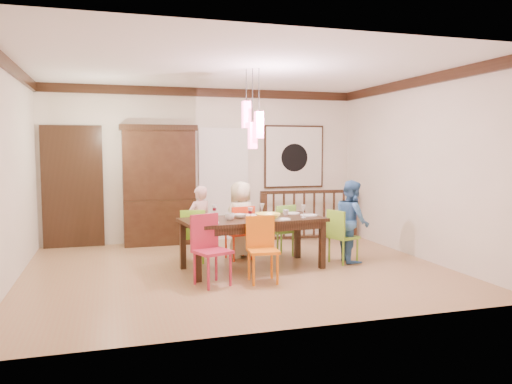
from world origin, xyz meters
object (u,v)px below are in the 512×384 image
object	(u,v)px
chair_end_right	(343,232)
balustrade	(309,214)
person_far_left	(200,223)
chair_far_left	(192,232)
person_end_right	(352,221)
person_far_mid	(241,219)
china_hutch	(159,185)
dining_table	(253,224)

from	to	relation	value
chair_end_right	balustrade	bearing A→B (deg)	-25.73
chair_end_right	person_far_left	bearing A→B (deg)	48.62
chair_far_left	person_end_right	distance (m)	2.49
chair_end_right	person_far_left	world-z (taller)	person_far_left
person_far_mid	chair_far_left	bearing A→B (deg)	-14.52
china_hutch	person_end_right	size ratio (longest dim) A/B	1.72
person_end_right	person_far_left	bearing A→B (deg)	77.76
chair_end_right	person_end_right	world-z (taller)	person_end_right
balustrade	person_end_right	world-z (taller)	person_end_right
chair_far_left	person_far_left	world-z (taller)	person_far_left
dining_table	china_hutch	size ratio (longest dim) A/B	0.98
person_far_mid	china_hutch	bearing A→B (deg)	-75.88
chair_far_left	person_far_mid	world-z (taller)	person_far_mid
chair_end_right	china_hutch	xyz separation A→B (m)	(-2.58, 2.34, 0.63)
dining_table	chair_end_right	distance (m)	1.47
chair_end_right	person_end_right	distance (m)	0.24
dining_table	chair_end_right	size ratio (longest dim) A/B	2.60
chair_end_right	person_far_left	distance (m)	2.26
dining_table	china_hutch	bearing A→B (deg)	109.15
person_end_right	chair_far_left	bearing A→B (deg)	82.84
chair_far_left	person_far_left	distance (m)	0.26
balustrade	person_far_mid	bearing A→B (deg)	-140.57
china_hutch	balustrade	distance (m)	2.91
chair_far_left	china_hutch	world-z (taller)	china_hutch
chair_end_right	person_end_right	bearing A→B (deg)	-93.14
chair_far_left	person_far_mid	bearing A→B (deg)	-165.18
balustrade	person_far_mid	distance (m)	2.04
dining_table	chair_end_right	bearing A→B (deg)	-7.55
dining_table	balustrade	bearing A→B (deg)	42.40
dining_table	chair_end_right	xyz separation A→B (m)	(1.45, -0.02, -0.19)
person_end_right	balustrade	bearing A→B (deg)	5.54
dining_table	chair_end_right	world-z (taller)	chair_end_right
china_hutch	person_far_mid	xyz separation A→B (m)	(1.16, -1.51, -0.48)
china_hutch	balustrade	size ratio (longest dim) A/B	1.12
dining_table	person_far_left	bearing A→B (deg)	119.63
china_hutch	person_far_left	bearing A→B (deg)	-71.35
person_far_mid	person_far_left	bearing A→B (deg)	-27.84
person_far_left	dining_table	bearing A→B (deg)	101.53
chair_far_left	person_far_left	xyz separation A→B (m)	(0.15, 0.18, 0.11)
chair_far_left	balustrade	world-z (taller)	balustrade
china_hutch	balustrade	bearing A→B (deg)	-6.98
dining_table	person_end_right	size ratio (longest dim) A/B	1.68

